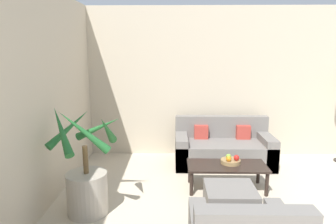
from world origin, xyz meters
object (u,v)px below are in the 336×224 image
at_px(potted_palm, 87,179).
at_px(fruit_bowl, 231,161).
at_px(sofa_loveseat, 223,149).
at_px(orange_fruit, 229,159).
at_px(apple_green, 229,157).
at_px(coffee_table, 227,168).
at_px(apple_red, 236,158).
at_px(ottoman, 230,205).

height_order(potted_palm, fruit_bowl, potted_palm).
height_order(sofa_loveseat, orange_fruit, sofa_loveseat).
bearing_deg(apple_green, coffee_table, -113.00).
distance_m(coffee_table, fruit_bowl, 0.11).
height_order(coffee_table, orange_fruit, orange_fruit).
relative_size(sofa_loveseat, apple_red, 20.37).
bearing_deg(coffee_table, apple_red, 12.56).
distance_m(orange_fruit, ottoman, 0.87).
xyz_separation_m(potted_palm, coffee_table, (1.77, 0.67, -0.11)).
xyz_separation_m(potted_palm, fruit_bowl, (1.83, 0.73, -0.04)).
relative_size(coffee_table, apple_red, 13.67).
distance_m(sofa_loveseat, apple_green, 0.92).
xyz_separation_m(sofa_loveseat, fruit_bowl, (-0.05, -0.91, 0.12)).
height_order(orange_fruit, ottoman, orange_fruit).
distance_m(potted_palm, orange_fruit, 1.91).
bearing_deg(sofa_loveseat, orange_fruit, -95.16).
xyz_separation_m(fruit_bowl, ottoman, (-0.17, -0.90, -0.18)).
bearing_deg(fruit_bowl, coffee_table, -132.80).
relative_size(apple_green, ottoman, 0.14).
bearing_deg(apple_green, sofa_loveseat, 85.28).
bearing_deg(ottoman, apple_red, 74.41).
distance_m(fruit_bowl, apple_red, 0.11).
relative_size(apple_red, ottoman, 0.14).
bearing_deg(apple_red, apple_green, 155.55).
bearing_deg(coffee_table, apple_green, 67.00).
bearing_deg(sofa_loveseat, ottoman, -96.73).
distance_m(coffee_table, apple_green, 0.16).
bearing_deg(orange_fruit, coffee_table, 165.79).
bearing_deg(apple_red, orange_fruit, -163.45).
distance_m(sofa_loveseat, fruit_bowl, 0.92).
xyz_separation_m(sofa_loveseat, apple_red, (0.03, -0.95, 0.18)).
bearing_deg(fruit_bowl, potted_palm, -158.15).
xyz_separation_m(apple_green, orange_fruit, (-0.01, -0.08, -0.00)).
bearing_deg(ottoman, fruit_bowl, 79.45).
xyz_separation_m(potted_palm, sofa_loveseat, (1.88, 1.64, -0.16)).
distance_m(potted_palm, coffee_table, 1.90).
height_order(potted_palm, apple_green, potted_palm).
bearing_deg(sofa_loveseat, potted_palm, -138.78).
distance_m(sofa_loveseat, ottoman, 1.82).
distance_m(potted_palm, sofa_loveseat, 2.50).
bearing_deg(potted_palm, coffee_table, 20.70).
distance_m(coffee_table, apple_red, 0.20).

